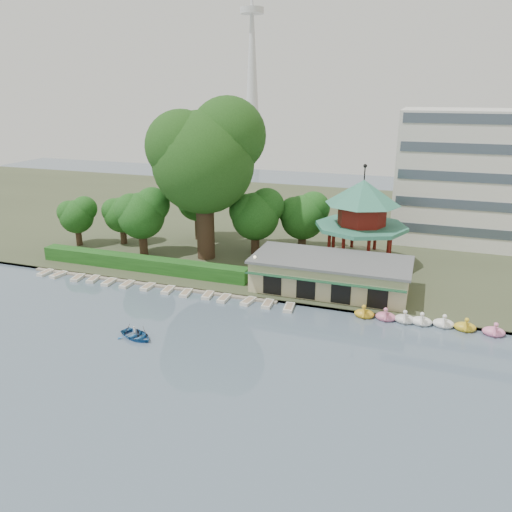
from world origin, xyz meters
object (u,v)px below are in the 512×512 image
at_px(dock, 149,283).
at_px(boathouse, 330,274).
at_px(pavilion, 362,214).
at_px(rowboat_with_passengers, 136,333).
at_px(big_tree, 205,154).

bearing_deg(dock, boathouse, 12.24).
xyz_separation_m(pavilion, rowboat_with_passengers, (-17.67, -27.80, -6.93)).
relative_size(pavilion, big_tree, 0.61).
distance_m(boathouse, big_tree, 23.50).
height_order(pavilion, rowboat_with_passengers, pavilion).
height_order(big_tree, rowboat_with_passengers, big_tree).
distance_m(dock, pavilion, 29.14).
xyz_separation_m(big_tree, rowboat_with_passengers, (3.14, -24.02, -14.44)).
distance_m(dock, big_tree, 18.79).
bearing_deg(pavilion, dock, -148.34).
bearing_deg(rowboat_with_passengers, boathouse, 48.60).
bearing_deg(pavilion, boathouse, -101.28).
bearing_deg(boathouse, rowboat_with_passengers, -131.40).
height_order(pavilion, big_tree, big_tree).
distance_m(boathouse, rowboat_with_passengers, 23.76).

